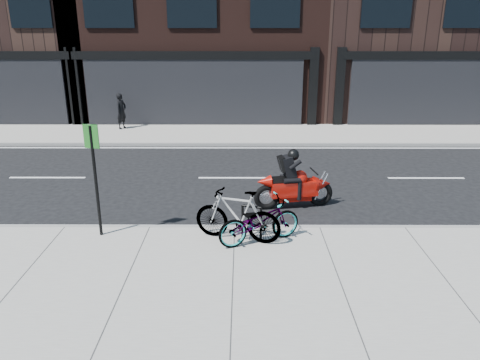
{
  "coord_description": "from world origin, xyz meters",
  "views": [
    {
      "loc": [
        0.17,
        -12.01,
        4.74
      ],
      "look_at": [
        0.12,
        -0.82,
        0.9
      ],
      "focal_mm": 35.0,
      "sensor_mm": 36.0,
      "label": 1
    }
  ],
  "objects_px": {
    "motorcycle": "(297,184)",
    "pedestrian": "(121,111)",
    "bicycle_rear": "(237,215)",
    "sign_post": "(95,171)",
    "bicycle_front": "(259,221)",
    "bike_rack": "(252,219)"
  },
  "relations": [
    {
      "from": "bike_rack",
      "to": "bicycle_rear",
      "type": "height_order",
      "value": "bicycle_rear"
    },
    {
      "from": "motorcycle",
      "to": "pedestrian",
      "type": "xyz_separation_m",
      "value": [
        -6.81,
        8.94,
        0.26
      ]
    },
    {
      "from": "pedestrian",
      "to": "motorcycle",
      "type": "bearing_deg",
      "value": -118.91
    },
    {
      "from": "motorcycle",
      "to": "sign_post",
      "type": "height_order",
      "value": "sign_post"
    },
    {
      "from": "bicycle_rear",
      "to": "motorcycle",
      "type": "bearing_deg",
      "value": 162.95
    },
    {
      "from": "motorcycle",
      "to": "sign_post",
      "type": "distance_m",
      "value": 5.16
    },
    {
      "from": "bicycle_front",
      "to": "motorcycle",
      "type": "xyz_separation_m",
      "value": [
        1.09,
        2.36,
        0.03
      ]
    },
    {
      "from": "motorcycle",
      "to": "pedestrian",
      "type": "relative_size",
      "value": 1.37
    },
    {
      "from": "bicycle_front",
      "to": "bicycle_rear",
      "type": "xyz_separation_m",
      "value": [
        -0.47,
        0.11,
        0.09
      ]
    },
    {
      "from": "bike_rack",
      "to": "pedestrian",
      "type": "height_order",
      "value": "pedestrian"
    },
    {
      "from": "bike_rack",
      "to": "sign_post",
      "type": "height_order",
      "value": "sign_post"
    },
    {
      "from": "bike_rack",
      "to": "bicycle_rear",
      "type": "xyz_separation_m",
      "value": [
        -0.31,
        -0.05,
        0.12
      ]
    },
    {
      "from": "bicycle_rear",
      "to": "bicycle_front",
      "type": "bearing_deg",
      "value": 94.62
    },
    {
      "from": "pedestrian",
      "to": "sign_post",
      "type": "relative_size",
      "value": 0.62
    },
    {
      "from": "bicycle_rear",
      "to": "motorcycle",
      "type": "xyz_separation_m",
      "value": [
        1.56,
        2.25,
        -0.06
      ]
    },
    {
      "from": "bicycle_front",
      "to": "pedestrian",
      "type": "height_order",
      "value": "pedestrian"
    },
    {
      "from": "bicycle_rear",
      "to": "sign_post",
      "type": "bearing_deg",
      "value": -76.84
    },
    {
      "from": "pedestrian",
      "to": "sign_post",
      "type": "xyz_separation_m",
      "value": [
        2.16,
        -10.94,
        0.73
      ]
    },
    {
      "from": "bicycle_front",
      "to": "sign_post",
      "type": "relative_size",
      "value": 0.75
    },
    {
      "from": "bike_rack",
      "to": "motorcycle",
      "type": "distance_m",
      "value": 2.53
    },
    {
      "from": "sign_post",
      "to": "pedestrian",
      "type": "bearing_deg",
      "value": 113.47
    },
    {
      "from": "bicycle_front",
      "to": "sign_post",
      "type": "height_order",
      "value": "sign_post"
    }
  ]
}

